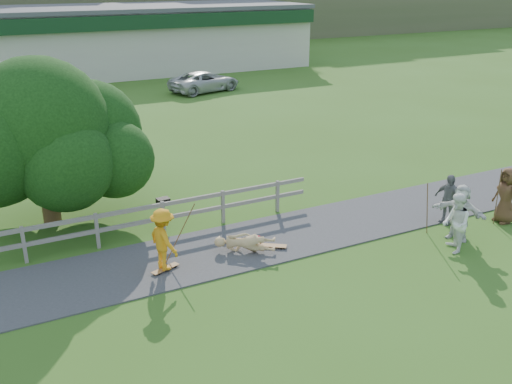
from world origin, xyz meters
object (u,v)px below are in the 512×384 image
(spectator_d, at_px, (460,213))
(tree, at_px, (45,163))
(car_silver, at_px, (44,87))
(spectator_b, at_px, (448,199))
(skater_fallen, at_px, (245,243))
(bbq, at_px, (164,211))
(skater_rider, at_px, (164,243))
(car_white, at_px, (205,81))
(spectator_c, at_px, (506,195))
(spectator_a, at_px, (456,223))

(spectator_d, relative_size, tree, 0.25)
(car_silver, relative_size, tree, 0.55)
(spectator_b, bearing_deg, skater_fallen, -109.92)
(spectator_b, height_order, bbq, spectator_b)
(skater_fallen, bearing_deg, car_silver, 38.77)
(skater_fallen, bearing_deg, spectator_d, -74.26)
(skater_rider, xyz_separation_m, skater_fallen, (2.40, 0.01, -0.54))
(spectator_d, bearing_deg, bbq, -150.20)
(skater_rider, height_order, spectator_b, skater_rider)
(skater_fallen, xyz_separation_m, bbq, (-1.39, 3.09, 0.11))
(skater_rider, relative_size, car_white, 0.35)
(car_white, relative_size, tree, 0.72)
(spectator_d, height_order, car_white, spectator_d)
(spectator_c, relative_size, bbq, 2.15)
(spectator_a, height_order, spectator_c, spectator_c)
(skater_fallen, height_order, spectator_c, spectator_c)
(spectator_c, height_order, car_white, spectator_c)
(car_silver, bearing_deg, spectator_a, -178.35)
(skater_fallen, relative_size, spectator_a, 0.99)
(spectator_a, xyz_separation_m, spectator_d, (0.70, 0.54, -0.01))
(spectator_a, distance_m, car_silver, 29.39)
(spectator_d, relative_size, car_white, 0.35)
(spectator_c, bearing_deg, spectator_d, -75.79)
(spectator_a, relative_size, spectator_d, 1.01)
(skater_fallen, bearing_deg, spectator_a, -81.27)
(spectator_c, height_order, tree, tree)
(spectator_c, xyz_separation_m, car_silver, (-10.27, 27.66, -0.29))
(bbq, bearing_deg, spectator_b, -30.28)
(spectator_d, distance_m, bbq, 9.14)
(skater_rider, bearing_deg, spectator_d, -117.70)
(skater_rider, height_order, car_white, skater_rider)
(skater_rider, distance_m, car_silver, 25.84)
(spectator_c, xyz_separation_m, bbq, (-9.80, 4.91, -0.49))
(spectator_b, distance_m, car_white, 23.76)
(car_white, relative_size, bbq, 5.79)
(car_silver, height_order, car_white, car_white)
(car_silver, distance_m, bbq, 22.75)
(skater_fallen, height_order, spectator_b, spectator_b)
(spectator_a, height_order, tree, tree)
(skater_rider, relative_size, bbq, 2.02)
(spectator_a, xyz_separation_m, bbq, (-6.81, 5.73, -0.45))
(car_white, height_order, bbq, car_white)
(skater_fallen, bearing_deg, tree, 78.27)
(spectator_a, height_order, car_silver, spectator_a)
(spectator_c, height_order, spectator_d, spectator_c)
(car_white, height_order, tree, tree)
(tree, bearing_deg, bbq, -28.33)
(skater_fallen, bearing_deg, spectator_c, -67.60)
(skater_fallen, distance_m, spectator_c, 8.63)
(car_silver, height_order, tree, tree)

